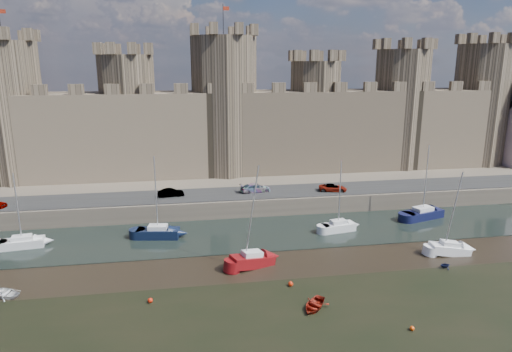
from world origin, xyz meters
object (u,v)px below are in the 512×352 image
at_px(sailboat_5, 449,248).
at_px(car_1, 171,193).
at_px(sailboat_0, 22,242).
at_px(sailboat_2, 338,226).
at_px(sailboat_1, 158,232).
at_px(sailboat_3, 423,213).
at_px(car_3, 333,188).
at_px(car_2, 255,188).
at_px(sailboat_4, 252,259).

bearing_deg(sailboat_5, car_1, 152.13).
bearing_deg(sailboat_0, sailboat_2, -8.91).
xyz_separation_m(sailboat_1, sailboat_3, (36.31, 1.40, -0.02)).
bearing_deg(sailboat_2, car_3, 65.75).
xyz_separation_m(sailboat_0, sailboat_5, (48.87, -9.88, -0.02)).
bearing_deg(sailboat_5, sailboat_2, 143.01).
bearing_deg(sailboat_0, car_2, 11.70).
distance_m(sailboat_0, sailboat_4, 27.72).
xyz_separation_m(car_2, sailboat_3, (22.39, -8.43, -2.36)).
bearing_deg(sailboat_5, sailboat_3, 79.03).
xyz_separation_m(car_1, sailboat_0, (-17.28, -9.91, -2.38)).
xyz_separation_m(sailboat_1, sailboat_4, (10.34, -9.87, -0.01)).
height_order(sailboat_0, sailboat_4, sailboat_4).
distance_m(car_3, sailboat_4, 23.75).
bearing_deg(car_1, sailboat_4, -161.81).
xyz_separation_m(sailboat_2, sailboat_4, (-12.62, -8.41, 0.03)).
bearing_deg(sailboat_1, car_2, 44.25).
relative_size(car_3, sailboat_0, 0.46).
bearing_deg(sailboat_2, sailboat_4, -156.44).
distance_m(car_2, sailboat_0, 31.50).
xyz_separation_m(sailboat_2, sailboat_3, (13.36, 2.86, 0.03)).
distance_m(car_2, sailboat_3, 24.04).
relative_size(sailboat_3, sailboat_4, 0.93).
relative_size(car_2, sailboat_5, 0.47).
bearing_deg(sailboat_1, car_1, 89.77).
height_order(car_3, sailboat_5, sailboat_5).
bearing_deg(car_2, sailboat_1, 117.32).
xyz_separation_m(car_3, sailboat_0, (-41.16, -8.80, -2.35)).
bearing_deg(sailboat_2, car_1, 142.91).
bearing_deg(car_1, sailboat_1, 164.44).
distance_m(sailboat_1, sailboat_5, 34.71).
distance_m(sailboat_2, sailboat_3, 13.66).
height_order(car_2, sailboat_4, sailboat_4).
bearing_deg(car_3, sailboat_4, 153.92).
xyz_separation_m(car_1, sailboat_2, (21.42, -10.89, -2.34)).
xyz_separation_m(car_3, sailboat_2, (-2.46, -9.79, -2.30)).
bearing_deg(sailboat_4, sailboat_5, -20.96).
distance_m(car_3, sailboat_2, 10.35).
relative_size(sailboat_1, sailboat_2, 1.10).
height_order(car_3, sailboat_1, sailboat_1).
relative_size(car_2, sailboat_3, 0.44).
distance_m(car_1, sailboat_5, 37.36).
height_order(car_1, sailboat_4, sailboat_4).
bearing_deg(sailboat_2, sailboat_0, 168.41).
height_order(sailboat_0, sailboat_3, sailboat_3).
relative_size(car_2, car_3, 1.09).
distance_m(car_3, sailboat_0, 42.16).
relative_size(sailboat_1, sailboat_3, 1.00).
relative_size(sailboat_0, sailboat_3, 0.87).
xyz_separation_m(car_1, sailboat_5, (31.59, -19.79, -2.40)).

